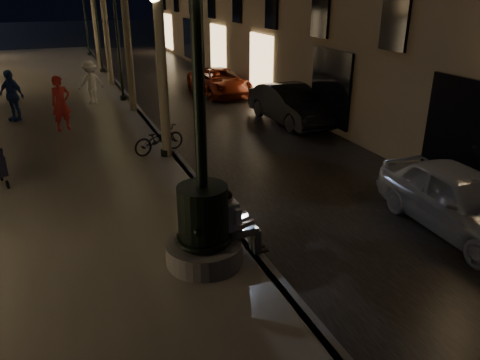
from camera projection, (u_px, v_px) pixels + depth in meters
name	position (u px, v px, depth m)	size (l,w,h in m)	color
ground	(135.00, 109.00, 20.19)	(120.00, 120.00, 0.00)	black
cobble_lane	(201.00, 103.00, 21.21)	(6.00, 45.00, 0.02)	black
promenade	(35.00, 115.00, 18.78)	(8.00, 45.00, 0.20)	#66625A
curb_strip	(135.00, 107.00, 20.15)	(0.25, 45.00, 0.20)	#59595B
fountain_lamppost	(203.00, 212.00, 8.23)	(1.40, 1.40, 5.21)	#59595B
seated_man_laptop	(235.00, 221.00, 8.55)	(0.98, 0.33, 1.35)	tan
lamp_curb_a	(159.00, 51.00, 12.84)	(0.36, 0.36, 4.81)	black
lamp_curb_b	(117.00, 29.00, 19.70)	(0.36, 0.36, 4.81)	black
lamp_curb_c	(96.00, 18.00, 26.57)	(0.36, 0.36, 4.81)	black
lamp_curb_d	(84.00, 12.00, 33.43)	(0.36, 0.36, 4.81)	black
car_front	(460.00, 200.00, 9.89)	(1.65, 4.11, 1.40)	#9C9FA3
car_second	(290.00, 104.00, 17.91)	(1.51, 4.34, 1.43)	black
car_third	(220.00, 82.00, 22.65)	(2.05, 4.45, 1.24)	maroon
pedestrian_red	(61.00, 103.00, 16.16)	(0.69, 0.45, 1.90)	#B02623
pedestrian_white	(91.00, 83.00, 19.90)	(1.17, 0.67, 1.82)	silver
pedestrian_blue	(12.00, 95.00, 17.37)	(1.11, 0.46, 1.89)	#274690
bicycle	(159.00, 139.00, 14.10)	(0.58, 1.66, 0.87)	black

